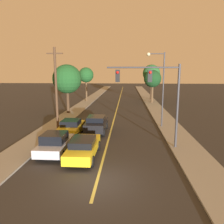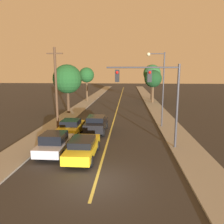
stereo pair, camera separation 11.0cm
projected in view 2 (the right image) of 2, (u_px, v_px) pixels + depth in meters
ground_plane at (96, 182)px, 11.67m from camera, size 200.00×200.00×0.00m
road_surface at (120, 99)px, 46.98m from camera, size 9.81×80.00×0.01m
sidewalk_left at (92, 99)px, 47.41m from camera, size 2.50×80.00×0.12m
sidewalk_right at (149, 99)px, 46.53m from camera, size 2.50×80.00×0.12m
car_near_lane_front at (83, 147)px, 14.89m from camera, size 1.86×4.76×1.37m
car_near_lane_second at (96, 123)px, 21.19m from camera, size 1.93×4.46×1.59m
car_outer_lane_front at (55, 143)px, 15.59m from camera, size 1.93×3.98×1.53m
car_outer_lane_second at (71, 127)px, 20.15m from camera, size 1.92×4.10×1.47m
traffic_signal_mast at (154, 88)px, 16.04m from camera, size 5.34×0.42×6.23m
streetlamp_right at (159, 80)px, 22.23m from camera, size 1.84×0.36×7.59m
utility_pole_left at (56, 87)px, 21.74m from camera, size 1.60×0.24×8.02m
tree_left_near at (67, 79)px, 29.87m from camera, size 3.96×3.96×6.67m
tree_left_far at (87, 75)px, 41.95m from camera, size 2.88×2.88×6.50m
tree_right_near at (153, 79)px, 40.13m from camera, size 3.19×3.19×6.01m
tree_right_far at (152, 73)px, 44.42m from camera, size 3.52×3.52×7.12m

